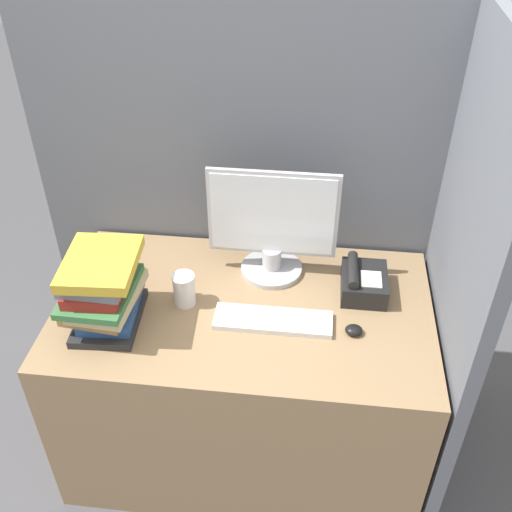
% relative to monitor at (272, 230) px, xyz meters
% --- Properties ---
extents(cubicle_panel_rear, '(1.73, 0.04, 1.74)m').
position_rel_monitor_xyz_m(cubicle_panel_rear, '(-0.08, 0.21, -0.07)').
color(cubicle_panel_rear, slate).
rests_on(cubicle_panel_rear, ground_plane).
extents(cubicle_panel_right, '(0.04, 0.84, 1.74)m').
position_rel_monitor_xyz_m(cubicle_panel_right, '(0.62, -0.18, -0.07)').
color(cubicle_panel_right, slate).
rests_on(cubicle_panel_right, ground_plane).
extents(desk, '(1.33, 0.78, 0.76)m').
position_rel_monitor_xyz_m(desk, '(-0.08, -0.21, -0.57)').
color(desk, '#937551').
rests_on(desk, ground_plane).
extents(monitor, '(0.47, 0.23, 0.43)m').
position_rel_monitor_xyz_m(monitor, '(0.00, 0.00, 0.00)').
color(monitor, '#B7B7BC').
rests_on(monitor, desk).
extents(keyboard, '(0.40, 0.12, 0.02)m').
position_rel_monitor_xyz_m(keyboard, '(0.03, -0.29, -0.18)').
color(keyboard, silver).
rests_on(keyboard, desk).
extents(mouse, '(0.06, 0.05, 0.03)m').
position_rel_monitor_xyz_m(mouse, '(0.31, -0.31, -0.17)').
color(mouse, black).
rests_on(mouse, desk).
extents(coffee_cup, '(0.08, 0.08, 0.12)m').
position_rel_monitor_xyz_m(coffee_cup, '(-0.29, -0.22, -0.13)').
color(coffee_cup, white).
rests_on(coffee_cup, desk).
extents(book_stack, '(0.25, 0.31, 0.27)m').
position_rel_monitor_xyz_m(book_stack, '(-0.53, -0.34, -0.05)').
color(book_stack, '#262628').
rests_on(book_stack, desk).
extents(desk_telephone, '(0.16, 0.20, 0.12)m').
position_rel_monitor_xyz_m(desk_telephone, '(0.34, -0.09, -0.14)').
color(desk_telephone, black).
rests_on(desk_telephone, desk).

